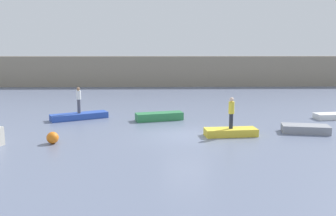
# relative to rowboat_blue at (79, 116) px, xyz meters

# --- Properties ---
(ground_plane) EXTENTS (120.00, 120.00, 0.00)m
(ground_plane) POSITION_rel_rowboat_blue_xyz_m (6.98, -4.87, -0.21)
(ground_plane) COLOR slate
(embankment_wall) EXTENTS (80.00, 1.20, 3.62)m
(embankment_wall) POSITION_rel_rowboat_blue_xyz_m (6.98, 19.94, 1.61)
(embankment_wall) COLOR gray
(embankment_wall) RESTS_ON ground_plane
(rowboat_blue) EXTENTS (3.86, 2.65, 0.41)m
(rowboat_blue) POSITION_rel_rowboat_blue_xyz_m (0.00, 0.00, 0.00)
(rowboat_blue) COLOR #2B4CAD
(rowboat_blue) RESTS_ON ground_plane
(rowboat_green) EXTENTS (3.28, 1.73, 0.52)m
(rowboat_green) POSITION_rel_rowboat_blue_xyz_m (5.45, -0.51, 0.05)
(rowboat_green) COLOR #2D7F47
(rowboat_green) RESTS_ON ground_plane
(rowboat_yellow) EXTENTS (2.98, 1.29, 0.42)m
(rowboat_yellow) POSITION_rel_rowboat_blue_xyz_m (9.45, -4.92, 0.00)
(rowboat_yellow) COLOR gold
(rowboat_yellow) RESTS_ON ground_plane
(rowboat_grey) EXTENTS (2.78, 1.61, 0.46)m
(rowboat_grey) POSITION_rel_rowboat_blue_xyz_m (13.88, -4.29, 0.02)
(rowboat_grey) COLOR gray
(rowboat_grey) RESTS_ON ground_plane
(rowboat_white) EXTENTS (2.96, 1.38, 0.38)m
(rowboat_white) POSITION_rel_rowboat_blue_xyz_m (17.53, -0.26, -0.02)
(rowboat_white) COLOR white
(rowboat_white) RESTS_ON ground_plane
(person_yellow_shirt) EXTENTS (0.32, 0.32, 1.75)m
(person_yellow_shirt) POSITION_rel_rowboat_blue_xyz_m (9.45, -4.92, 1.19)
(person_yellow_shirt) COLOR #232838
(person_yellow_shirt) RESTS_ON rowboat_yellow
(person_white_shirt) EXTENTS (0.32, 0.32, 1.77)m
(person_white_shirt) POSITION_rel_rowboat_blue_xyz_m (-0.00, 0.00, 1.19)
(person_white_shirt) COLOR #4C4C56
(person_white_shirt) RESTS_ON rowboat_blue
(mooring_buoy) EXTENTS (0.62, 0.62, 0.62)m
(mooring_buoy) POSITION_rel_rowboat_blue_xyz_m (-0.01, -6.39, 0.10)
(mooring_buoy) COLOR orange
(mooring_buoy) RESTS_ON ground_plane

